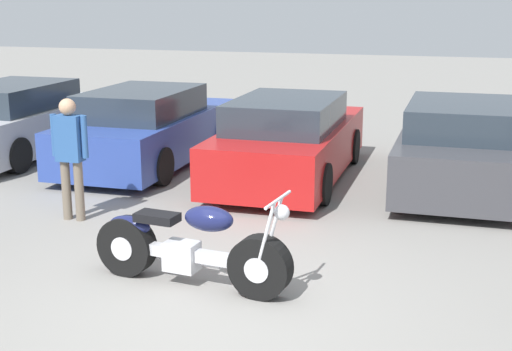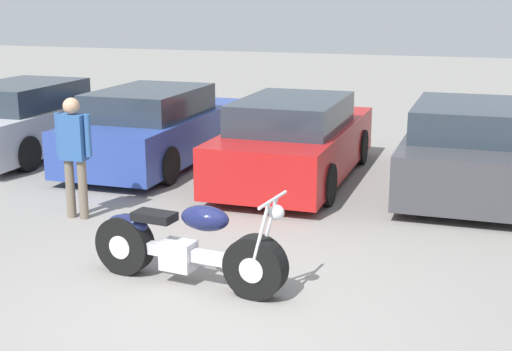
% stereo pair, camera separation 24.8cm
% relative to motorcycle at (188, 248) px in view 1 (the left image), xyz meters
% --- Properties ---
extents(ground_plane, '(60.00, 60.00, 0.00)m').
position_rel_motorcycle_xyz_m(ground_plane, '(0.44, -0.51, -0.40)').
color(ground_plane, gray).
extents(motorcycle, '(2.17, 0.71, 1.04)m').
position_rel_motorcycle_xyz_m(motorcycle, '(0.00, 0.00, 0.00)').
color(motorcycle, black).
rests_on(motorcycle, ground_plane).
extents(parked_car_silver, '(1.80, 4.34, 1.34)m').
position_rel_motorcycle_xyz_m(parked_car_silver, '(-5.29, 4.90, 0.22)').
color(parked_car_silver, '#BCBCC1').
rests_on(parked_car_silver, ground_plane).
extents(parked_car_blue, '(1.80, 4.34, 1.34)m').
position_rel_motorcycle_xyz_m(parked_car_blue, '(-2.68, 4.85, 0.22)').
color(parked_car_blue, '#2D479E').
rests_on(parked_car_blue, ground_plane).
extents(parked_car_red, '(1.80, 4.34, 1.34)m').
position_rel_motorcycle_xyz_m(parked_car_red, '(-0.06, 4.51, 0.22)').
color(parked_car_red, red).
rests_on(parked_car_red, ground_plane).
extents(parked_car_dark_grey, '(1.80, 4.34, 1.34)m').
position_rel_motorcycle_xyz_m(parked_car_dark_grey, '(2.55, 4.81, 0.22)').
color(parked_car_dark_grey, '#3D3D42').
rests_on(parked_car_dark_grey, ground_plane).
extents(person_standing, '(0.52, 0.22, 1.61)m').
position_rel_motorcycle_xyz_m(person_standing, '(-2.27, 1.61, 0.55)').
color(person_standing, '#726656').
rests_on(person_standing, ground_plane).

